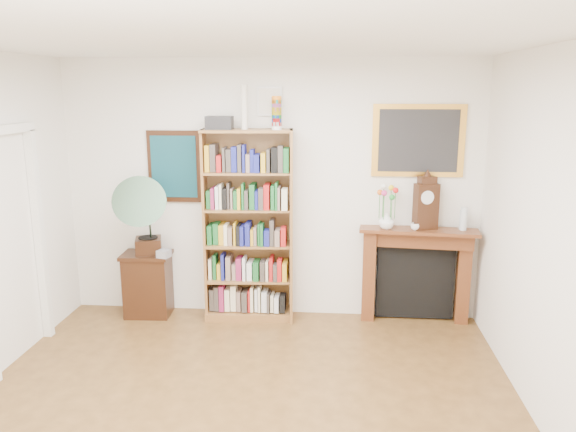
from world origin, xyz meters
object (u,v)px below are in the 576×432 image
(bookshelf, at_px, (248,216))
(bottle_right, at_px, (462,220))
(side_cabinet, at_px, (148,284))
(teacup, at_px, (415,227))
(cd_stack, at_px, (164,254))
(flower_vase, at_px, (387,221))
(gramophone, at_px, (142,211))
(bottle_left, at_px, (464,219))
(fireplace, at_px, (416,267))
(mantel_clock, at_px, (426,204))

(bookshelf, xyz_separation_m, bottle_right, (2.25, 0.08, -0.02))
(side_cabinet, relative_size, bottle_right, 3.57)
(teacup, bearing_deg, cd_stack, -177.11)
(flower_vase, bearing_deg, teacup, -7.23)
(gramophone, height_order, bottle_left, gramophone)
(gramophone, bearing_deg, bottle_right, -12.94)
(fireplace, xyz_separation_m, teacup, (-0.05, -0.11, 0.47))
(bottle_left, relative_size, bottle_right, 1.20)
(cd_stack, distance_m, teacup, 2.68)
(fireplace, xyz_separation_m, gramophone, (-2.92, -0.24, 0.61))
(bookshelf, distance_m, cd_stack, 0.99)
(gramophone, xyz_separation_m, flower_vase, (2.58, 0.17, -0.09))
(teacup, bearing_deg, bottle_left, 5.12)
(bookshelf, xyz_separation_m, cd_stack, (-0.90, -0.14, -0.40))
(cd_stack, bearing_deg, teacup, 2.89)
(fireplace, bearing_deg, cd_stack, -169.55)
(bookshelf, distance_m, teacup, 1.76)
(bookshelf, xyz_separation_m, bottle_left, (2.26, 0.04, 0.00))
(bookshelf, bearing_deg, bottle_left, -3.85)
(fireplace, bearing_deg, gramophone, -169.95)
(teacup, bearing_deg, bookshelf, 179.73)
(bookshelf, distance_m, bottle_left, 2.26)
(bookshelf, xyz_separation_m, fireplace, (1.80, 0.10, -0.55))
(bookshelf, height_order, mantel_clock, bookshelf)
(fireplace, relative_size, cd_stack, 10.43)
(bookshelf, xyz_separation_m, side_cabinet, (-1.13, -0.02, -0.80))
(bottle_right, bearing_deg, mantel_clock, -176.35)
(bookshelf, relative_size, gramophone, 2.66)
(cd_stack, bearing_deg, flower_vase, 4.15)
(bookshelf, bearing_deg, cd_stack, -175.74)
(fireplace, height_order, flower_vase, flower_vase)
(mantel_clock, xyz_separation_m, flower_vase, (-0.40, -0.02, -0.18))
(bottle_left, bearing_deg, teacup, -174.88)
(bookshelf, bearing_deg, fireplace, -1.66)
(fireplace, bearing_deg, mantel_clock, -31.91)
(flower_vase, bearing_deg, fireplace, 11.46)
(bottle_right, bearing_deg, bottle_left, -83.57)
(teacup, relative_size, bottle_right, 0.47)
(flower_vase, height_order, bottle_right, bottle_right)
(side_cabinet, xyz_separation_m, cd_stack, (0.24, -0.12, 0.40))
(side_cabinet, height_order, bottle_left, bottle_left)
(cd_stack, xyz_separation_m, flower_vase, (2.36, 0.17, 0.37))
(bottle_left, bearing_deg, gramophone, -176.98)
(fireplace, bearing_deg, side_cabinet, -172.35)
(side_cabinet, relative_size, teacup, 7.52)
(bottle_left, bearing_deg, flower_vase, -179.47)
(side_cabinet, distance_m, gramophone, 0.87)
(cd_stack, relative_size, flower_vase, 0.69)
(mantel_clock, distance_m, flower_vase, 0.44)
(side_cabinet, height_order, teacup, teacup)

